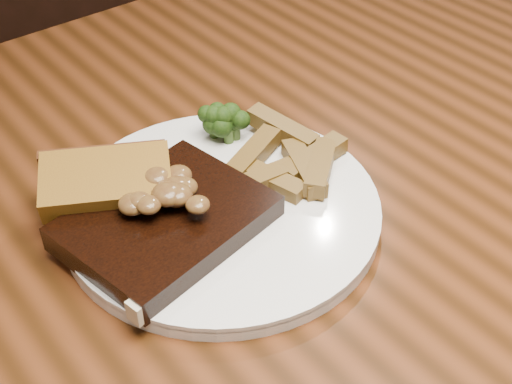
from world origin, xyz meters
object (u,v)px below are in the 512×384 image
at_px(dining_table, 259,267).
at_px(potato_wedges, 285,160).
at_px(plate, 222,211).
at_px(garlic_bread, 110,198).
at_px(chair_far, 53,73).
at_px(steak, 166,223).

distance_m(dining_table, potato_wedges, 0.12).
relative_size(plate, potato_wedges, 2.92).
xyz_separation_m(plate, garlic_bread, (-0.08, 0.06, 0.02)).
xyz_separation_m(chair_far, potato_wedges, (-0.05, -0.71, 0.25)).
xyz_separation_m(plate, steak, (-0.06, 0.00, 0.02)).
bearing_deg(steak, garlic_bread, 100.73).
relative_size(steak, potato_wedges, 1.68).
height_order(plate, potato_wedges, potato_wedges).
relative_size(dining_table, garlic_bread, 13.91).
height_order(garlic_bread, potato_wedges, garlic_bread).
xyz_separation_m(chair_far, steak, (-0.19, -0.71, 0.25)).
xyz_separation_m(chair_far, plate, (-0.13, -0.71, 0.23)).
bearing_deg(plate, dining_table, -5.34).
bearing_deg(chair_far, garlic_bread, 92.24).
relative_size(dining_table, chair_far, 1.69).
distance_m(garlic_bread, potato_wedges, 0.17).
height_order(dining_table, steak, steak).
bearing_deg(potato_wedges, plate, -175.42).
xyz_separation_m(dining_table, garlic_bread, (-0.12, 0.06, 0.12)).
distance_m(steak, garlic_bread, 0.06).
bearing_deg(steak, dining_table, -13.46).
relative_size(garlic_bread, potato_wedges, 1.14).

